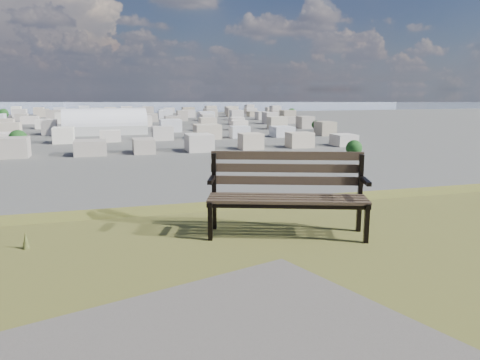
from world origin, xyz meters
name	(u,v)px	position (x,y,z in m)	size (l,w,h in m)	color
park_bench	(287,189)	(-0.97, 2.75, 25.54)	(1.93, 1.16, 0.96)	#403625
arena	(105,126)	(-3.28, 292.78, 4.83)	(49.32, 22.37, 20.50)	#B6B6B2
city_blocks	(109,118)	(0.00, 394.44, 3.50)	(395.00, 361.00, 7.00)	beige
city_trees	(68,124)	(-26.39, 319.00, 4.83)	(406.52, 387.20, 9.98)	#322519
bay_water	(106,104)	(0.00, 900.00, 0.00)	(2400.00, 700.00, 0.12)	gray
far_hills	(82,90)	(-60.92, 1402.93, 25.47)	(2050.00, 340.00, 60.00)	#8891A9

